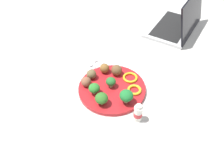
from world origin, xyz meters
TOP-DOWN VIEW (x-y plane):
  - ground_plane at (0.00, 0.00)m, footprint 4.00×4.00m
  - plate at (0.00, 0.00)m, footprint 0.28×0.28m
  - broccoli_floret_near_rim at (-0.01, 0.00)m, footprint 0.04×0.04m
  - broccoli_floret_mid_right at (-0.01, -0.08)m, footprint 0.05×0.05m
  - broccoli_floret_front_right at (0.05, -0.08)m, footprint 0.05×0.05m
  - broccoli_floret_back_right at (0.10, -0.00)m, footprint 0.05×0.05m
  - meatball_mid_left at (-0.06, 0.06)m, footprint 0.05×0.05m
  - meatball_center at (-0.07, -0.08)m, footprint 0.04×0.04m
  - meatball_back_right at (-0.10, -0.04)m, footprint 0.04×0.04m
  - meatball_back_left at (-0.10, 0.03)m, footprint 0.04×0.04m
  - pepper_ring_mid_right at (0.07, 0.06)m, footprint 0.07×0.07m
  - pepper_ring_near_rim at (-0.00, 0.09)m, footprint 0.08×0.08m
  - napkin at (-0.25, 0.02)m, footprint 0.18×0.13m
  - fork at (-0.24, 0.04)m, footprint 0.12×0.02m
  - knife at (-0.24, 0.01)m, footprint 0.15×0.02m
  - yogurt_bottle at (0.18, -0.01)m, footprint 0.03×0.03m
  - laptop at (-0.17, 0.54)m, footprint 0.34×0.38m

SIDE VIEW (x-z plane):
  - ground_plane at x=0.00m, z-range 0.00..0.00m
  - napkin at x=-0.25m, z-range 0.00..0.01m
  - knife at x=-0.24m, z-range 0.00..0.01m
  - fork at x=-0.24m, z-range 0.00..0.01m
  - plate at x=0.00m, z-range 0.00..0.02m
  - pepper_ring_near_rim at x=0.00m, z-range 0.02..0.03m
  - pepper_ring_mid_right at x=0.07m, z-range 0.02..0.03m
  - yogurt_bottle at x=0.18m, z-range 0.00..0.07m
  - meatball_back_left at x=-0.10m, z-range 0.02..0.06m
  - meatball_center at x=-0.07m, z-range 0.02..0.06m
  - meatball_back_right at x=-0.10m, z-range 0.02..0.06m
  - meatball_mid_left at x=-0.06m, z-range 0.02..0.06m
  - laptop at x=-0.17m, z-range -0.07..0.15m
  - broccoli_floret_near_rim at x=-0.01m, z-range 0.02..0.06m
  - broccoli_floret_mid_right at x=-0.01m, z-range 0.02..0.07m
  - broccoli_floret_front_right at x=0.05m, z-range 0.02..0.07m
  - broccoli_floret_back_right at x=0.10m, z-range 0.02..0.08m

